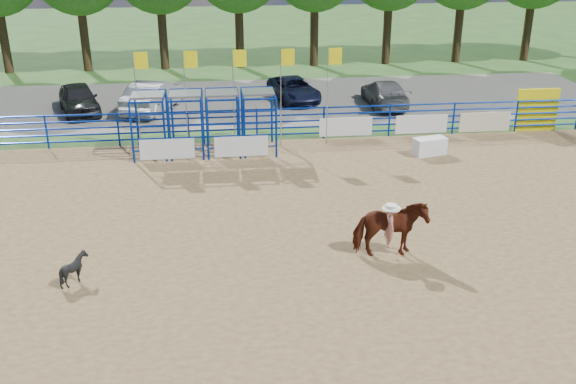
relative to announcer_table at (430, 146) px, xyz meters
The scene contains 12 objects.
ground 10.21m from the announcer_table, 133.72° to the right, with size 120.00×120.00×0.00m, color #375F26.
arena_dirt 10.21m from the announcer_table, 133.72° to the right, with size 30.00×20.00×0.02m, color olive.
gravel_strip 11.94m from the announcer_table, 126.22° to the left, with size 40.00×10.00×0.01m, color slate.
announcer_table is the anchor object (origin of this frame).
horse_and_rider 9.37m from the announcer_table, 115.24° to the right, with size 2.08×0.98×2.25m.
calf 15.62m from the announcer_table, 144.98° to the right, with size 0.68×0.77×0.85m, color black.
car_a 17.78m from the announcer_table, 152.24° to the left, with size 1.73×4.30×1.46m, color black.
car_b 14.55m from the announcer_table, 145.46° to the left, with size 1.67×4.80×1.58m, color gray.
car_c 10.52m from the announcer_table, 115.65° to the left, with size 2.04×4.43×1.23m, color black.
car_d 7.93m from the announcer_table, 89.14° to the left, with size 1.86×4.57×1.33m, color #59595B.
perimeter_fence 10.21m from the announcer_table, 133.72° to the right, with size 30.10×20.10×1.50m.
chute_assembly 9.11m from the announcer_table, behind, with size 19.32×2.41×4.20m.
Camera 1 is at (-1.75, -17.21, 9.04)m, focal length 40.00 mm.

